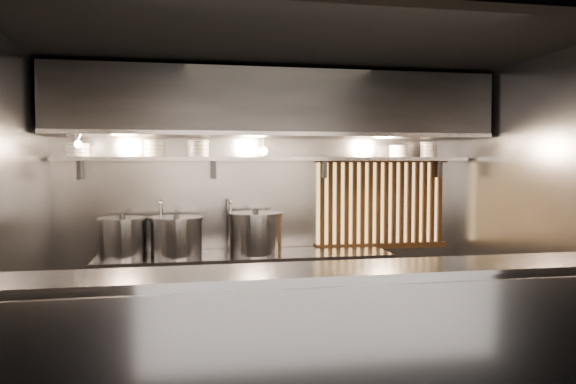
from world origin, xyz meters
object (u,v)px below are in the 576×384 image
object	(u,v)px
heat_lamp	(75,138)
stock_pot_right	(256,233)
pendant_bulb	(263,151)
stock_pot_mid	(177,236)
stock_pot_left	(123,237)

from	to	relation	value
heat_lamp	stock_pot_right	bearing A→B (deg)	8.45
pendant_bulb	stock_pot_mid	world-z (taller)	pendant_bulb
heat_lamp	stock_pot_left	bearing A→B (deg)	37.83
stock_pot_mid	heat_lamp	bearing A→B (deg)	-163.58
stock_pot_right	heat_lamp	bearing A→B (deg)	-171.55
pendant_bulb	stock_pot_left	distance (m)	1.66
pendant_bulb	stock_pot_mid	xyz separation A→B (m)	(-0.90, -0.08, -0.86)
pendant_bulb	stock_pot_right	size ratio (longest dim) A/B	0.29
heat_lamp	stock_pot_right	size ratio (longest dim) A/B	0.55
heat_lamp	stock_pot_left	distance (m)	1.08
pendant_bulb	stock_pot_right	xyz separation A→B (m)	(-0.10, -0.10, -0.85)
pendant_bulb	stock_pot_left	xyz separation A→B (m)	(-1.42, -0.06, -0.86)
heat_lamp	stock_pot_right	xyz separation A→B (m)	(1.70, 0.25, -0.95)
stock_pot_mid	stock_pot_right	xyz separation A→B (m)	(0.80, -0.01, 0.02)
stock_pot_left	stock_pot_mid	size ratio (longest dim) A/B	1.01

